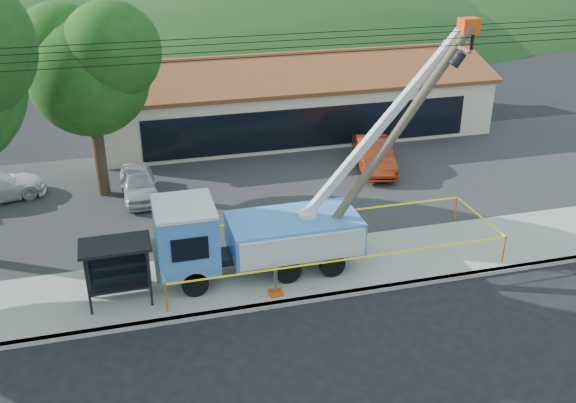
% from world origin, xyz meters
% --- Properties ---
extents(ground, '(120.00, 120.00, 0.00)m').
position_xyz_m(ground, '(0.00, 0.00, 0.00)').
color(ground, black).
rests_on(ground, ground).
extents(curb, '(60.00, 0.25, 0.15)m').
position_xyz_m(curb, '(0.00, 2.10, 0.07)').
color(curb, '#9E9C94').
rests_on(curb, ground).
extents(sidewalk, '(60.00, 4.00, 0.15)m').
position_xyz_m(sidewalk, '(0.00, 4.00, 0.07)').
color(sidewalk, '#9E9C94').
rests_on(sidewalk, ground).
extents(parking_lot, '(60.00, 12.00, 0.10)m').
position_xyz_m(parking_lot, '(0.00, 12.00, 0.05)').
color(parking_lot, '#28282B').
rests_on(parking_lot, ground).
extents(strip_mall, '(22.50, 8.53, 4.67)m').
position_xyz_m(strip_mall, '(4.00, 19.98, 1.88)').
color(strip_mall, beige).
rests_on(strip_mall, ground).
extents(tree_lot, '(6.30, 5.60, 8.94)m').
position_xyz_m(tree_lot, '(-7.00, 13.00, 6.21)').
color(tree_lot, '#332316').
rests_on(tree_lot, ground).
extents(hill_west, '(78.40, 56.00, 28.00)m').
position_xyz_m(hill_west, '(-15.00, 55.00, 0.00)').
color(hill_west, '#183C15').
rests_on(hill_west, ground).
extents(hill_center, '(89.60, 64.00, 32.00)m').
position_xyz_m(hill_center, '(10.00, 55.00, 0.00)').
color(hill_center, '#183C15').
rests_on(hill_center, ground).
extents(hill_east, '(72.80, 52.00, 26.00)m').
position_xyz_m(hill_east, '(30.00, 55.00, 0.00)').
color(hill_east, '#183C15').
rests_on(hill_east, ground).
extents(utility_truck, '(11.45, 3.98, 8.79)m').
position_xyz_m(utility_truck, '(-1.71, 4.36, 1.75)').
color(utility_truck, black).
rests_on(utility_truck, ground).
extents(leaning_pole, '(6.16, 1.79, 8.72)m').
position_xyz_m(leaning_pole, '(3.20, 4.01, 4.85)').
color(leaning_pole, brown).
rests_on(leaning_pole, ground).
extents(bus_shelter, '(2.34, 1.46, 2.24)m').
position_xyz_m(bus_shelter, '(-6.51, 3.72, 1.77)').
color(bus_shelter, black).
rests_on(bus_shelter, ground).
extents(caution_tape, '(12.60, 3.74, 1.08)m').
position_xyz_m(caution_tape, '(1.20, 4.38, 0.96)').
color(caution_tape, '#F3450D').
rests_on(caution_tape, ground).
extents(car_silver, '(1.79, 4.05, 1.35)m').
position_xyz_m(car_silver, '(-5.40, 12.16, 0.00)').
color(car_silver, '#B7BBBF').
rests_on(car_silver, ground).
extents(car_red, '(2.53, 4.86, 1.53)m').
position_xyz_m(car_red, '(6.31, 12.61, 0.00)').
color(car_red, maroon).
rests_on(car_red, ground).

